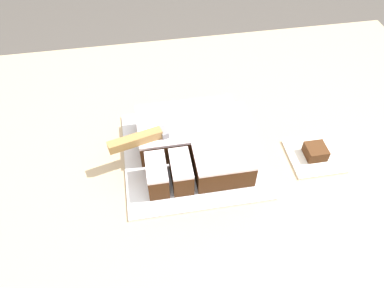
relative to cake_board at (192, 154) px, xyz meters
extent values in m
cube|color=tan|center=(0.06, -0.04, -0.46)|extent=(1.40, 1.10, 0.91)
cube|color=silver|center=(0.00, 0.00, 0.00)|extent=(0.33, 0.32, 0.01)
cube|color=#472814|center=(0.00, 0.05, 0.03)|extent=(0.25, 0.15, 0.06)
cube|color=white|center=(0.00, 0.05, 0.06)|extent=(0.25, 0.15, 0.01)
cube|color=#472814|center=(0.06, -0.07, 0.03)|extent=(0.13, 0.10, 0.06)
cube|color=white|center=(0.06, -0.07, 0.06)|extent=(0.13, 0.10, 0.01)
cube|color=#472814|center=(-0.09, -0.08, 0.03)|extent=(0.04, 0.09, 0.06)
cube|color=white|center=(-0.09, -0.08, 0.06)|extent=(0.04, 0.09, 0.01)
cube|color=#472814|center=(-0.04, -0.08, 0.03)|extent=(0.04, 0.09, 0.06)
cube|color=white|center=(-0.04, -0.08, 0.06)|extent=(0.04, 0.09, 0.01)
cube|color=silver|center=(0.02, 0.03, 0.07)|extent=(0.18, 0.07, 0.00)
cube|color=slate|center=(-0.06, 0.01, 0.08)|extent=(0.02, 0.04, 0.02)
cube|color=olive|center=(-0.13, -0.01, 0.08)|extent=(0.13, 0.05, 0.02)
cube|color=white|center=(0.29, -0.06, 0.00)|extent=(0.12, 0.12, 0.01)
cube|color=#472814|center=(0.29, -0.06, 0.02)|extent=(0.05, 0.05, 0.03)
camera|label=1|loc=(-0.10, -0.59, 0.69)|focal=35.00mm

